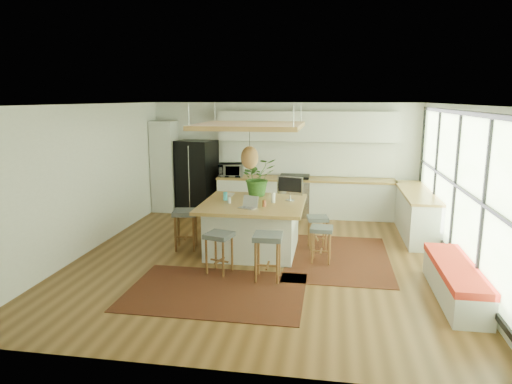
% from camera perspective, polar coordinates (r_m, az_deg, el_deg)
% --- Properties ---
extents(floor, '(7.00, 7.00, 0.00)m').
position_cam_1_polar(floor, '(8.33, 0.81, -8.16)').
color(floor, '#513417').
rests_on(floor, ground).
extents(ceiling, '(7.00, 7.00, 0.00)m').
position_cam_1_polar(ceiling, '(7.85, 0.86, 10.74)').
color(ceiling, white).
rests_on(ceiling, ground).
extents(wall_back, '(6.50, 0.00, 6.50)m').
position_cam_1_polar(wall_back, '(11.41, 3.44, 4.16)').
color(wall_back, silver).
rests_on(wall_back, ground).
extents(wall_front, '(6.50, 0.00, 6.50)m').
position_cam_1_polar(wall_front, '(4.65, -5.60, -6.78)').
color(wall_front, silver).
rests_on(wall_front, ground).
extents(wall_left, '(0.00, 7.00, 7.00)m').
position_cam_1_polar(wall_left, '(9.04, -19.99, 1.55)').
color(wall_left, silver).
rests_on(wall_left, ground).
extents(wall_right, '(0.00, 7.00, 7.00)m').
position_cam_1_polar(wall_right, '(8.17, 24.01, 0.25)').
color(wall_right, silver).
rests_on(wall_right, ground).
extents(window_wall, '(0.10, 6.20, 2.60)m').
position_cam_1_polar(window_wall, '(8.15, 23.83, 0.60)').
color(window_wall, black).
rests_on(window_wall, wall_right).
extents(pantry, '(0.55, 0.60, 2.25)m').
position_cam_1_polar(pantry, '(11.81, -11.15, 3.11)').
color(pantry, silver).
rests_on(pantry, floor).
extents(back_counter_base, '(4.20, 0.60, 0.88)m').
position_cam_1_polar(back_counter_base, '(11.21, 6.01, -0.73)').
color(back_counter_base, silver).
rests_on(back_counter_base, floor).
extents(back_counter_top, '(4.24, 0.64, 0.05)m').
position_cam_1_polar(back_counter_top, '(11.12, 6.06, 1.58)').
color(back_counter_top, olive).
rests_on(back_counter_top, back_counter_base).
extents(backsplash, '(4.20, 0.02, 0.80)m').
position_cam_1_polar(backsplash, '(11.35, 6.20, 4.08)').
color(backsplash, white).
rests_on(backsplash, wall_back).
extents(upper_cabinets, '(4.20, 0.34, 0.70)m').
position_cam_1_polar(upper_cabinets, '(11.12, 6.24, 8.06)').
color(upper_cabinets, silver).
rests_on(upper_cabinets, wall_back).
extents(range, '(0.76, 0.62, 1.00)m').
position_cam_1_polar(range, '(11.21, 4.75, -0.39)').
color(range, '#A5A5AA').
rests_on(range, floor).
extents(right_counter_base, '(0.60, 2.50, 0.88)m').
position_cam_1_polar(right_counter_base, '(10.20, 19.09, -2.54)').
color(right_counter_base, silver).
rests_on(right_counter_base, floor).
extents(right_counter_top, '(0.64, 2.54, 0.05)m').
position_cam_1_polar(right_counter_top, '(10.10, 19.26, -0.01)').
color(right_counter_top, olive).
rests_on(right_counter_top, right_counter_base).
extents(window_bench, '(0.52, 2.00, 0.50)m').
position_cam_1_polar(window_bench, '(7.27, 23.33, -10.06)').
color(window_bench, silver).
rests_on(window_bench, floor).
extents(ceiling_panel, '(1.86, 1.86, 0.80)m').
position_cam_1_polar(ceiling_panel, '(8.32, -0.80, 6.31)').
color(ceiling_panel, olive).
rests_on(ceiling_panel, ceiling).
extents(rug_near, '(2.60, 1.80, 0.01)m').
position_cam_1_polar(rug_near, '(7.00, -5.00, -12.11)').
color(rug_near, black).
rests_on(rug_near, floor).
extents(rug_right, '(1.80, 2.60, 0.01)m').
position_cam_1_polar(rug_right, '(8.47, 10.04, -7.97)').
color(rug_right, black).
rests_on(rug_right, floor).
extents(fridge, '(1.03, 0.89, 1.78)m').
position_cam_1_polar(fridge, '(11.61, -7.30, 2.09)').
color(fridge, black).
rests_on(fridge, floor).
extents(island, '(1.85, 1.85, 0.93)m').
position_cam_1_polar(island, '(8.58, -0.33, -4.32)').
color(island, olive).
rests_on(island, floor).
extents(stool_near_left, '(0.49, 0.49, 0.68)m').
position_cam_1_polar(stool_near_left, '(7.57, -4.54, -7.40)').
color(stool_near_left, '#414547').
rests_on(stool_near_left, floor).
extents(stool_near_right, '(0.45, 0.45, 0.74)m').
position_cam_1_polar(stool_near_right, '(7.29, 1.45, -8.13)').
color(stool_near_right, '#414547').
rests_on(stool_near_right, floor).
extents(stool_right_front, '(0.39, 0.39, 0.63)m').
position_cam_1_polar(stool_right_front, '(8.11, 8.05, -6.18)').
color(stool_right_front, '#414547').
rests_on(stool_right_front, floor).
extents(stool_right_back, '(0.43, 0.43, 0.63)m').
position_cam_1_polar(stool_right_back, '(8.81, 7.57, -4.73)').
color(stool_right_back, '#414547').
rests_on(stool_right_back, floor).
extents(stool_left_side, '(0.51, 0.51, 0.75)m').
position_cam_1_polar(stool_left_side, '(8.83, -8.63, -4.72)').
color(stool_left_side, '#414547').
rests_on(stool_left_side, floor).
extents(laptop, '(0.39, 0.40, 0.22)m').
position_cam_1_polar(laptop, '(7.99, -1.04, -1.19)').
color(laptop, '#A5A5AA').
rests_on(laptop, island).
extents(monitor, '(0.53, 0.29, 0.46)m').
position_cam_1_polar(monitor, '(8.58, 4.23, 0.64)').
color(monitor, '#A5A5AA').
rests_on(monitor, island).
extents(microwave, '(0.60, 0.37, 0.39)m').
position_cam_1_polar(microwave, '(11.28, -3.11, 2.91)').
color(microwave, '#A5A5AA').
rests_on(microwave, back_counter_top).
extents(island_plant, '(0.96, 0.98, 0.57)m').
position_cam_1_polar(island_plant, '(9.00, 0.23, 1.35)').
color(island_plant, '#1E4C19').
rests_on(island_plant, island).
extents(island_bowl, '(0.24, 0.24, 0.05)m').
position_cam_1_polar(island_bowl, '(9.00, -3.35, -0.37)').
color(island_bowl, white).
rests_on(island_bowl, island).
extents(island_bottle_0, '(0.07, 0.07, 0.19)m').
position_cam_1_polar(island_bottle_0, '(8.64, -3.82, -0.40)').
color(island_bottle_0, '#32A8C8').
rests_on(island_bottle_0, island).
extents(island_bottle_1, '(0.07, 0.07, 0.19)m').
position_cam_1_polar(island_bottle_1, '(8.37, -3.21, -0.78)').
color(island_bottle_1, silver).
rests_on(island_bottle_1, island).
extents(island_bottle_2, '(0.07, 0.07, 0.19)m').
position_cam_1_polar(island_bottle_2, '(8.11, 1.05, -1.16)').
color(island_bottle_2, '#A65537').
rests_on(island_bottle_2, island).
extents(island_bottle_3, '(0.07, 0.07, 0.19)m').
position_cam_1_polar(island_bottle_3, '(8.44, 2.06, -0.67)').
color(island_bottle_3, white).
rests_on(island_bottle_3, island).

